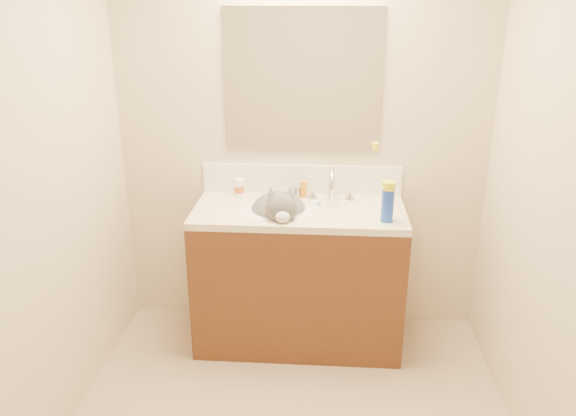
# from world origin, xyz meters

# --- Properties ---
(room_shell) EXTENTS (2.24, 2.54, 2.52)m
(room_shell) POSITION_xyz_m (0.00, 0.00, 1.49)
(room_shell) COLOR #C8B595
(room_shell) RESTS_ON ground
(vanity_cabinet) EXTENTS (1.20, 0.55, 0.82)m
(vanity_cabinet) POSITION_xyz_m (0.00, 0.97, 0.41)
(vanity_cabinet) COLOR #4A2813
(vanity_cabinet) RESTS_ON ground
(counter_slab) EXTENTS (1.20, 0.55, 0.04)m
(counter_slab) POSITION_xyz_m (0.00, 0.97, 0.84)
(counter_slab) COLOR beige
(counter_slab) RESTS_ON vanity_cabinet
(basin) EXTENTS (0.45, 0.36, 0.14)m
(basin) POSITION_xyz_m (-0.12, 0.94, 0.79)
(basin) COLOR white
(basin) RESTS_ON vanity_cabinet
(faucet) EXTENTS (0.28, 0.20, 0.21)m
(faucet) POSITION_xyz_m (0.18, 1.11, 0.95)
(faucet) COLOR silver
(faucet) RESTS_ON counter_slab
(cat) EXTENTS (0.42, 0.48, 0.34)m
(cat) POSITION_xyz_m (-0.11, 0.95, 0.84)
(cat) COLOR #4B494B
(cat) RESTS_ON basin
(backsplash) EXTENTS (1.20, 0.02, 0.18)m
(backsplash) POSITION_xyz_m (0.00, 1.24, 0.95)
(backsplash) COLOR white
(backsplash) RESTS_ON counter_slab
(mirror) EXTENTS (0.90, 0.02, 0.80)m
(mirror) POSITION_xyz_m (0.00, 1.24, 1.54)
(mirror) COLOR white
(mirror) RESTS_ON room_shell
(pill_bottle) EXTENTS (0.06, 0.06, 0.11)m
(pill_bottle) POSITION_xyz_m (-0.37, 1.16, 0.91)
(pill_bottle) COLOR white
(pill_bottle) RESTS_ON counter_slab
(pill_label) EXTENTS (0.06, 0.06, 0.04)m
(pill_label) POSITION_xyz_m (-0.37, 1.16, 0.90)
(pill_label) COLOR #CE5222
(pill_label) RESTS_ON pill_bottle
(silver_jar) EXTENTS (0.06, 0.06, 0.06)m
(silver_jar) POSITION_xyz_m (-0.02, 1.18, 0.89)
(silver_jar) COLOR #B7B7BC
(silver_jar) RESTS_ON counter_slab
(amber_bottle) EXTENTS (0.05, 0.05, 0.10)m
(amber_bottle) POSITION_xyz_m (0.02, 1.17, 0.91)
(amber_bottle) COLOR orange
(amber_bottle) RESTS_ON counter_slab
(toothbrush) EXTENTS (0.08, 0.13, 0.01)m
(toothbrush) POSITION_xyz_m (0.11, 1.04, 0.86)
(toothbrush) COLOR white
(toothbrush) RESTS_ON counter_slab
(toothbrush_head) EXTENTS (0.03, 0.04, 0.02)m
(toothbrush_head) POSITION_xyz_m (0.11, 1.04, 0.87)
(toothbrush_head) COLOR #629ED2
(toothbrush_head) RESTS_ON counter_slab
(spray_can) EXTENTS (0.08, 0.08, 0.18)m
(spray_can) POSITION_xyz_m (0.48, 0.82, 0.95)
(spray_can) COLOR #1A3CB9
(spray_can) RESTS_ON counter_slab
(spray_cap) EXTENTS (0.08, 0.08, 0.04)m
(spray_cap) POSITION_xyz_m (0.48, 0.82, 1.06)
(spray_cap) COLOR #CFD516
(spray_cap) RESTS_ON spray_can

